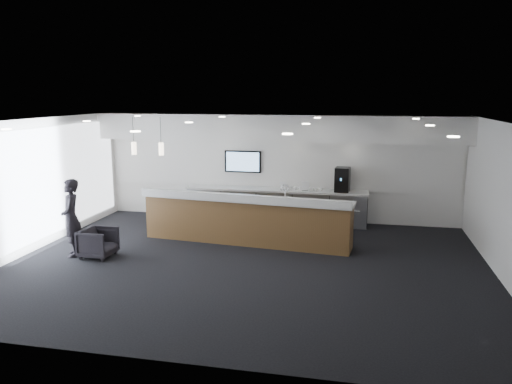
% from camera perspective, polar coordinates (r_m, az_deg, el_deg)
% --- Properties ---
extents(ground, '(10.00, 10.00, 0.00)m').
position_cam_1_polar(ground, '(10.64, -1.08, -8.31)').
color(ground, black).
rests_on(ground, ground).
extents(ceiling, '(10.00, 8.00, 0.02)m').
position_cam_1_polar(ceiling, '(10.04, -1.14, 8.05)').
color(ceiling, black).
rests_on(ceiling, back_wall).
extents(back_wall, '(10.00, 0.02, 3.00)m').
position_cam_1_polar(back_wall, '(14.10, 2.54, 2.83)').
color(back_wall, white).
rests_on(back_wall, ground).
extents(left_wall, '(0.02, 8.00, 3.00)m').
position_cam_1_polar(left_wall, '(12.34, -24.37, 0.63)').
color(left_wall, white).
rests_on(left_wall, ground).
extents(right_wall, '(0.02, 8.00, 3.00)m').
position_cam_1_polar(right_wall, '(10.35, 26.98, -1.47)').
color(right_wall, white).
rests_on(right_wall, ground).
extents(soffit_bulkhead, '(10.00, 0.90, 0.70)m').
position_cam_1_polar(soffit_bulkhead, '(13.54, 2.27, 7.38)').
color(soffit_bulkhead, white).
rests_on(soffit_bulkhead, back_wall).
extents(alcove_panel, '(9.80, 0.06, 1.40)m').
position_cam_1_polar(alcove_panel, '(14.06, 2.53, 3.22)').
color(alcove_panel, white).
rests_on(alcove_panel, back_wall).
extents(window_blinds_wall, '(0.04, 7.36, 2.55)m').
position_cam_1_polar(window_blinds_wall, '(12.32, -24.22, 0.62)').
color(window_blinds_wall, silver).
rests_on(window_blinds_wall, left_wall).
extents(back_credenza, '(5.06, 0.66, 0.95)m').
position_cam_1_polar(back_credenza, '(13.94, 2.27, -1.54)').
color(back_credenza, '#9B9DA3').
rests_on(back_credenza, ground).
extents(wall_tv, '(1.05, 0.08, 0.62)m').
position_cam_1_polar(wall_tv, '(14.18, -1.51, 3.50)').
color(wall_tv, black).
rests_on(wall_tv, back_wall).
extents(pendant_left, '(0.12, 0.12, 0.30)m').
position_cam_1_polar(pendant_left, '(11.62, -11.87, 4.53)').
color(pendant_left, beige).
rests_on(pendant_left, ceiling).
extents(pendant_right, '(0.12, 0.12, 0.30)m').
position_cam_1_polar(pendant_right, '(11.92, -14.96, 4.56)').
color(pendant_right, beige).
rests_on(pendant_right, ceiling).
extents(ceiling_can_lights, '(7.00, 5.00, 0.02)m').
position_cam_1_polar(ceiling_can_lights, '(10.04, -1.14, 7.88)').
color(ceiling_can_lights, white).
rests_on(ceiling_can_lights, ceiling).
extents(service_counter, '(5.18, 1.36, 1.49)m').
position_cam_1_polar(service_counter, '(12.01, -1.13, -3.15)').
color(service_counter, brown).
rests_on(service_counter, ground).
extents(coffee_machine, '(0.42, 0.52, 0.66)m').
position_cam_1_polar(coffee_machine, '(13.59, 9.85, 1.41)').
color(coffee_machine, black).
rests_on(coffee_machine, back_credenza).
extents(info_sign_left, '(0.17, 0.03, 0.23)m').
position_cam_1_polar(info_sign_left, '(13.67, 3.13, 0.71)').
color(info_sign_left, white).
rests_on(info_sign_left, back_credenza).
extents(info_sign_right, '(0.20, 0.04, 0.26)m').
position_cam_1_polar(info_sign_right, '(13.60, 5.64, 0.68)').
color(info_sign_right, white).
rests_on(info_sign_right, back_credenza).
extents(armchair, '(0.73, 0.71, 0.64)m').
position_cam_1_polar(armchair, '(11.57, -17.60, -5.54)').
color(armchair, black).
rests_on(armchair, ground).
extents(lounge_guest, '(0.66, 0.75, 1.73)m').
position_cam_1_polar(lounge_guest, '(11.70, -20.37, -2.79)').
color(lounge_guest, black).
rests_on(lounge_guest, ground).
extents(cup_0, '(0.11, 0.11, 0.10)m').
position_cam_1_polar(cup_0, '(13.62, 7.51, 0.32)').
color(cup_0, white).
rests_on(cup_0, back_credenza).
extents(cup_1, '(0.15, 0.15, 0.10)m').
position_cam_1_polar(cup_1, '(13.64, 6.93, 0.34)').
color(cup_1, white).
rests_on(cup_1, back_credenza).
extents(cup_2, '(0.13, 0.13, 0.10)m').
position_cam_1_polar(cup_2, '(13.65, 6.34, 0.36)').
color(cup_2, white).
rests_on(cup_2, back_credenza).
extents(cup_3, '(0.14, 0.14, 0.10)m').
position_cam_1_polar(cup_3, '(13.66, 5.76, 0.39)').
color(cup_3, white).
rests_on(cup_3, back_credenza).
extents(cup_4, '(0.15, 0.15, 0.10)m').
position_cam_1_polar(cup_4, '(13.68, 5.17, 0.41)').
color(cup_4, white).
rests_on(cup_4, back_credenza).
extents(cup_5, '(0.12, 0.12, 0.10)m').
position_cam_1_polar(cup_5, '(13.69, 4.59, 0.43)').
color(cup_5, white).
rests_on(cup_5, back_credenza).
extents(cup_6, '(0.15, 0.15, 0.10)m').
position_cam_1_polar(cup_6, '(13.71, 4.01, 0.46)').
color(cup_6, white).
rests_on(cup_6, back_credenza).
extents(cup_7, '(0.13, 0.13, 0.10)m').
position_cam_1_polar(cup_7, '(13.73, 3.43, 0.48)').
color(cup_7, white).
rests_on(cup_7, back_credenza).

